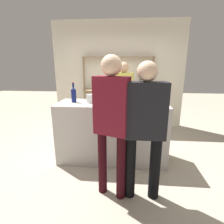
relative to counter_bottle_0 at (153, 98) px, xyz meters
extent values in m
plane|color=#B2A893|center=(-0.67, 0.09, -1.17)|extent=(16.00, 16.00, 0.00)
cube|color=#B7B2AD|center=(-0.67, 0.09, -0.64)|extent=(1.89, 0.67, 1.05)
cube|color=beige|center=(-0.67, 2.02, 0.23)|extent=(3.49, 0.12, 2.80)
cylinder|color=#897056|center=(-1.57, 1.84, -0.22)|extent=(0.05, 0.05, 1.89)
cylinder|color=#897056|center=(0.24, 1.84, -0.22)|extent=(0.05, 0.05, 1.89)
cube|color=#897056|center=(-0.67, 1.84, 0.71)|extent=(1.85, 0.18, 0.02)
cube|color=#897056|center=(-0.67, 1.84, -0.13)|extent=(1.85, 0.18, 0.02)
cylinder|color=silver|center=(-1.26, 1.84, -0.02)|extent=(0.08, 0.08, 0.19)
cone|color=silver|center=(-1.26, 1.84, 0.09)|extent=(0.08, 0.08, 0.03)
cylinder|color=silver|center=(-1.26, 1.84, 0.15)|extent=(0.03, 0.03, 0.08)
cylinder|color=maroon|center=(-1.26, 1.84, 0.20)|extent=(0.03, 0.03, 0.01)
cylinder|color=silver|center=(-0.86, 1.84, -0.01)|extent=(0.07, 0.07, 0.21)
cone|color=silver|center=(-0.86, 1.84, 0.11)|extent=(0.07, 0.07, 0.03)
cylinder|color=silver|center=(-0.86, 1.84, 0.16)|extent=(0.03, 0.03, 0.08)
cylinder|color=gold|center=(-0.86, 1.84, 0.20)|extent=(0.03, 0.03, 0.01)
cylinder|color=#0F1956|center=(-0.47, 1.84, -0.01)|extent=(0.07, 0.07, 0.23)
cone|color=#0F1956|center=(-0.47, 1.84, 0.12)|extent=(0.07, 0.07, 0.03)
cylinder|color=#0F1956|center=(-0.47, 1.84, 0.19)|extent=(0.03, 0.03, 0.09)
cylinder|color=maroon|center=(-0.47, 1.84, 0.24)|extent=(0.03, 0.03, 0.01)
cylinder|color=black|center=(-0.08, 1.84, -0.01)|extent=(0.08, 0.08, 0.21)
cone|color=black|center=(-0.08, 1.84, 0.11)|extent=(0.08, 0.08, 0.03)
cylinder|color=black|center=(-0.08, 1.84, 0.17)|extent=(0.03, 0.03, 0.08)
cylinder|color=maroon|center=(-0.08, 1.84, 0.22)|extent=(0.03, 0.03, 0.01)
cylinder|color=black|center=(0.00, 0.00, -0.02)|extent=(0.07, 0.07, 0.19)
cone|color=black|center=(0.00, 0.00, 0.08)|extent=(0.07, 0.07, 0.03)
cylinder|color=black|center=(0.00, 0.00, 0.14)|extent=(0.03, 0.03, 0.07)
cylinder|color=#232328|center=(0.00, 0.00, 0.18)|extent=(0.03, 0.03, 0.01)
cylinder|color=black|center=(-0.40, 0.31, -0.01)|extent=(0.09, 0.09, 0.21)
cone|color=black|center=(-0.40, 0.31, 0.11)|extent=(0.09, 0.09, 0.04)
cylinder|color=black|center=(-0.40, 0.31, 0.17)|extent=(0.03, 0.03, 0.09)
cylinder|color=black|center=(-0.40, 0.31, 0.22)|extent=(0.03, 0.03, 0.01)
cylinder|color=#0F1956|center=(-1.34, 0.11, -0.01)|extent=(0.09, 0.09, 0.22)
cone|color=#0F1956|center=(-1.34, 0.11, 0.12)|extent=(0.09, 0.09, 0.04)
cylinder|color=#0F1956|center=(-1.34, 0.11, 0.18)|extent=(0.03, 0.03, 0.08)
cylinder|color=maroon|center=(-1.34, 0.11, 0.22)|extent=(0.03, 0.03, 0.01)
cylinder|color=#846647|center=(-1.07, 0.27, -0.02)|extent=(0.17, 0.17, 0.18)
cylinder|color=#846647|center=(-1.07, 0.27, 0.07)|extent=(0.18, 0.18, 0.01)
cylinder|color=silver|center=(-1.04, 0.08, -0.04)|extent=(0.13, 0.13, 0.15)
sphere|color=tan|center=(-1.08, 0.11, -0.08)|extent=(0.02, 0.02, 0.02)
sphere|color=tan|center=(-1.01, 0.05, -0.10)|extent=(0.02, 0.02, 0.02)
sphere|color=tan|center=(-1.09, 0.06, -0.10)|extent=(0.02, 0.02, 0.02)
sphere|color=tan|center=(-1.06, 0.11, -0.05)|extent=(0.02, 0.02, 0.02)
sphere|color=tan|center=(-1.09, 0.12, -0.07)|extent=(0.02, 0.02, 0.02)
sphere|color=tan|center=(-1.02, 0.10, -0.05)|extent=(0.02, 0.02, 0.02)
cylinder|color=brown|center=(-0.63, 1.10, -0.75)|extent=(0.12, 0.12, 0.85)
cylinder|color=brown|center=(-0.37, 1.04, -0.75)|extent=(0.12, 0.12, 0.85)
cube|color=#D1C64C|center=(-0.50, 1.07, 0.01)|extent=(0.45, 0.28, 0.67)
sphere|color=tan|center=(-0.50, 1.07, 0.46)|extent=(0.23, 0.23, 0.23)
cylinder|color=black|center=(-0.04, -0.84, -0.75)|extent=(0.14, 0.14, 0.84)
cylinder|color=black|center=(-0.35, -0.84, -0.75)|extent=(0.14, 0.14, 0.84)
cube|color=black|center=(-0.20, -0.84, 0.00)|extent=(0.49, 0.22, 0.67)
sphere|color=#DBB293|center=(-0.20, -0.84, 0.45)|extent=(0.23, 0.23, 0.23)
cylinder|color=black|center=(-0.47, -0.88, -0.73)|extent=(0.12, 0.12, 0.87)
cylinder|color=black|center=(-0.72, -0.79, -0.73)|extent=(0.12, 0.12, 0.87)
cube|color=maroon|center=(-0.59, -0.84, 0.05)|extent=(0.45, 0.31, 0.69)
sphere|color=#DBB293|center=(-0.59, -0.84, 0.51)|extent=(0.24, 0.24, 0.24)
camera|label=1|loc=(-0.41, -2.83, 0.52)|focal=28.00mm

